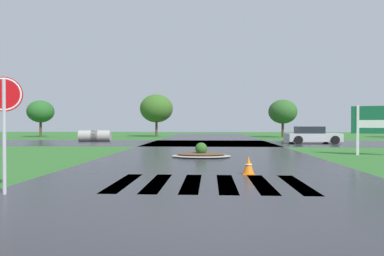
% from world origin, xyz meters
% --- Properties ---
extents(ground_plane, '(120.00, 120.00, 0.10)m').
position_xyz_m(ground_plane, '(0.00, 0.00, -0.05)').
color(ground_plane, '#2D6628').
extents(asphalt_roadway, '(9.90, 80.00, 0.01)m').
position_xyz_m(asphalt_roadway, '(0.00, 10.00, 0.00)').
color(asphalt_roadway, '#2B2B30').
rests_on(asphalt_roadway, ground).
extents(asphalt_cross_road, '(90.00, 8.91, 0.01)m').
position_xyz_m(asphalt_cross_road, '(0.00, 22.41, 0.00)').
color(asphalt_cross_road, '#2B2B30').
rests_on(asphalt_cross_road, ground).
extents(crosswalk_stripes, '(4.95, 2.92, 0.01)m').
position_xyz_m(crosswalk_stripes, '(0.00, 4.01, 0.00)').
color(crosswalk_stripes, white).
rests_on(crosswalk_stripes, ground).
extents(stop_sign, '(0.73, 0.27, 2.57)m').
position_xyz_m(stop_sign, '(-4.46, 2.40, 1.91)').
color(stop_sign, '#B2B5BA').
rests_on(stop_sign, ground).
extents(estate_billboard, '(2.65, 0.94, 2.48)m').
position_xyz_m(estate_billboard, '(8.37, 12.09, 1.63)').
color(estate_billboard, white).
rests_on(estate_billboard, ground).
extents(median_island, '(2.77, 1.77, 0.68)m').
position_xyz_m(median_island, '(-0.39, 10.96, 0.14)').
color(median_island, '#9E9B93').
rests_on(median_island, ground).
extents(car_blue_compact, '(4.23, 2.25, 1.35)m').
position_xyz_m(car_blue_compact, '(8.07, 22.48, 0.62)').
color(car_blue_compact, '#B7B7BF').
rests_on(car_blue_compact, ground).
extents(drainage_pipe_stack, '(2.84, 1.22, 0.97)m').
position_xyz_m(drainage_pipe_stack, '(-10.24, 24.81, 0.49)').
color(drainage_pipe_stack, '#9E9B93').
rests_on(drainage_pipe_stack, ground).
extents(traffic_cone, '(0.36, 0.36, 0.56)m').
position_xyz_m(traffic_cone, '(1.20, 5.64, 0.27)').
color(traffic_cone, orange).
rests_on(traffic_cone, ground).
extents(background_treeline, '(46.41, 6.22, 5.43)m').
position_xyz_m(background_treeline, '(1.24, 34.76, 3.38)').
color(background_treeline, '#4C3823').
rests_on(background_treeline, ground).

